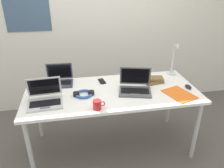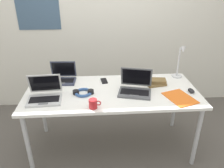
% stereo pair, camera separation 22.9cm
% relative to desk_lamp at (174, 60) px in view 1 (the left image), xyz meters
% --- Properties ---
extents(ground_plane, '(12.00, 12.00, 0.00)m').
position_rel_desk_lamp_xyz_m(ground_plane, '(-0.80, -0.28, -0.94)').
color(ground_plane, '#56514C').
extents(wall_back, '(6.00, 0.13, 2.60)m').
position_rel_desk_lamp_xyz_m(wall_back, '(-0.80, 0.82, 0.36)').
color(wall_back, silver).
rests_on(wall_back, ground_plane).
extents(desk, '(1.80, 0.80, 0.74)m').
position_rel_desk_lamp_xyz_m(desk, '(-0.80, -0.28, -0.25)').
color(desk, white).
rests_on(desk, ground_plane).
extents(desk_lamp, '(0.12, 0.18, 0.40)m').
position_rel_desk_lamp_xyz_m(desk_lamp, '(0.00, 0.00, 0.00)').
color(desk_lamp, silver).
rests_on(desk_lamp, desk).
extents(laptop_near_mouse, '(0.39, 0.36, 0.24)m').
position_rel_desk_lamp_xyz_m(laptop_near_mouse, '(-0.56, -0.32, -0.15)').
color(laptop_near_mouse, '#515459').
rests_on(laptop_near_mouse, desk).
extents(laptop_mid_desk, '(0.34, 0.30, 0.23)m').
position_rel_desk_lamp_xyz_m(laptop_mid_desk, '(-1.47, -0.40, -0.15)').
color(laptop_mid_desk, '#B7BABC').
rests_on(laptop_mid_desk, desk).
extents(laptop_center, '(0.30, 0.25, 0.21)m').
position_rel_desk_lamp_xyz_m(laptop_center, '(-1.34, 0.01, -0.15)').
color(laptop_center, '#33384C').
rests_on(laptop_center, desk).
extents(computer_mouse, '(0.06, 0.10, 0.03)m').
position_rel_desk_lamp_xyz_m(computer_mouse, '(0.02, -0.36, -0.18)').
color(computer_mouse, black).
rests_on(computer_mouse, desk).
extents(cell_phone, '(0.08, 0.14, 0.01)m').
position_rel_desk_lamp_xyz_m(cell_phone, '(-0.87, -0.03, -0.19)').
color(cell_phone, black).
rests_on(cell_phone, desk).
extents(headphones, '(0.21, 0.18, 0.04)m').
position_rel_desk_lamp_xyz_m(headphones, '(-1.10, -0.32, -0.18)').
color(headphones, '#335999').
rests_on(headphones, desk).
extents(book_stack, '(0.24, 0.19, 0.06)m').
position_rel_desk_lamp_xyz_m(book_stack, '(-0.30, -0.15, -0.17)').
color(book_stack, brown).
rests_on(book_stack, desk).
extents(paper_folder_near_mouse, '(0.32, 0.37, 0.01)m').
position_rel_desk_lamp_xyz_m(paper_folder_near_mouse, '(-0.14, -0.48, -0.19)').
color(paper_folder_near_mouse, orange).
rests_on(paper_folder_near_mouse, desk).
extents(coffee_mug, '(0.11, 0.08, 0.09)m').
position_rel_desk_lamp_xyz_m(coffee_mug, '(-0.99, -0.60, -0.15)').
color(coffee_mug, '#B21E23').
rests_on(coffee_mug, desk).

